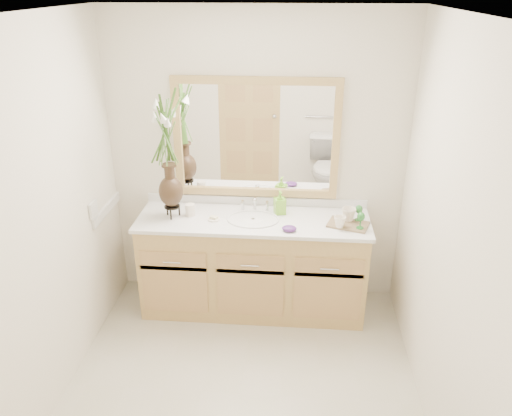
# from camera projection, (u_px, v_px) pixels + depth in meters

# --- Properties ---
(floor) EXTENTS (2.60, 2.60, 0.00)m
(floor) POSITION_uv_depth(u_px,v_px,m) (241.00, 394.00, 3.37)
(floor) COLOR beige
(floor) RESTS_ON ground
(ceiling) EXTENTS (2.40, 2.60, 0.02)m
(ceiling) POSITION_uv_depth(u_px,v_px,m) (234.00, 14.00, 2.37)
(ceiling) COLOR white
(ceiling) RESTS_ON wall_back
(wall_back) EXTENTS (2.40, 0.02, 2.40)m
(wall_back) POSITION_uv_depth(u_px,v_px,m) (256.00, 162.00, 4.05)
(wall_back) COLOR white
(wall_back) RESTS_ON floor
(wall_front) EXTENTS (2.40, 0.02, 2.40)m
(wall_front) POSITION_uv_depth(u_px,v_px,m) (194.00, 416.00, 1.70)
(wall_front) COLOR white
(wall_front) RESTS_ON floor
(wall_left) EXTENTS (0.02, 2.60, 2.40)m
(wall_left) POSITION_uv_depth(u_px,v_px,m) (37.00, 229.00, 2.96)
(wall_left) COLOR white
(wall_left) RESTS_ON floor
(wall_right) EXTENTS (0.02, 2.60, 2.40)m
(wall_right) POSITION_uv_depth(u_px,v_px,m) (451.00, 245.00, 2.78)
(wall_right) COLOR white
(wall_right) RESTS_ON floor
(vanity) EXTENTS (1.80, 0.55, 0.80)m
(vanity) POSITION_uv_depth(u_px,v_px,m) (253.00, 265.00, 4.13)
(vanity) COLOR tan
(vanity) RESTS_ON floor
(counter) EXTENTS (1.84, 0.57, 0.03)m
(counter) POSITION_uv_depth(u_px,v_px,m) (253.00, 220.00, 3.95)
(counter) COLOR white
(counter) RESTS_ON vanity
(sink) EXTENTS (0.38, 0.34, 0.23)m
(sink) POSITION_uv_depth(u_px,v_px,m) (253.00, 226.00, 3.95)
(sink) COLOR white
(sink) RESTS_ON counter
(mirror) EXTENTS (1.32, 0.04, 0.97)m
(mirror) POSITION_uv_depth(u_px,v_px,m) (256.00, 139.00, 3.95)
(mirror) COLOR white
(mirror) RESTS_ON wall_back
(switch_plate) EXTENTS (0.02, 0.12, 0.12)m
(switch_plate) POSITION_uv_depth(u_px,v_px,m) (93.00, 209.00, 3.75)
(switch_plate) COLOR white
(switch_plate) RESTS_ON wall_left
(flower_vase) EXTENTS (0.22, 0.22, 0.91)m
(flower_vase) POSITION_uv_depth(u_px,v_px,m) (167.00, 142.00, 3.72)
(flower_vase) COLOR black
(flower_vase) RESTS_ON counter
(tumbler) EXTENTS (0.08, 0.08, 0.10)m
(tumbler) POSITION_uv_depth(u_px,v_px,m) (190.00, 210.00, 3.98)
(tumbler) COLOR white
(tumbler) RESTS_ON counter
(soap_dish) EXTENTS (0.09, 0.09, 0.03)m
(soap_dish) POSITION_uv_depth(u_px,v_px,m) (214.00, 219.00, 3.92)
(soap_dish) COLOR white
(soap_dish) RESTS_ON counter
(soap_bottle) EXTENTS (0.10, 0.10, 0.17)m
(soap_bottle) POSITION_uv_depth(u_px,v_px,m) (280.00, 203.00, 4.00)
(soap_bottle) COLOR #80D231
(soap_bottle) RESTS_ON counter
(purple_dish) EXTENTS (0.12, 0.10, 0.04)m
(purple_dish) POSITION_uv_depth(u_px,v_px,m) (289.00, 228.00, 3.74)
(purple_dish) COLOR #532672
(purple_dish) RESTS_ON counter
(tray) EXTENTS (0.35, 0.28, 0.02)m
(tray) POSITION_uv_depth(u_px,v_px,m) (348.00, 224.00, 3.83)
(tray) COLOR brown
(tray) RESTS_ON counter
(mug_left) EXTENTS (0.11, 0.10, 0.09)m
(mug_left) POSITION_uv_depth(u_px,v_px,m) (340.00, 221.00, 3.76)
(mug_left) COLOR white
(mug_left) RESTS_ON tray
(mug_right) EXTENTS (0.12, 0.12, 0.11)m
(mug_right) POSITION_uv_depth(u_px,v_px,m) (349.00, 214.00, 3.86)
(mug_right) COLOR white
(mug_right) RESTS_ON tray
(goblet_front) EXTENTS (0.06, 0.06, 0.13)m
(goblet_front) POSITION_uv_depth(u_px,v_px,m) (361.00, 217.00, 3.72)
(goblet_front) COLOR #28792C
(goblet_front) RESTS_ON tray
(goblet_back) EXTENTS (0.06, 0.06, 0.13)m
(goblet_back) POSITION_uv_depth(u_px,v_px,m) (359.00, 210.00, 3.85)
(goblet_back) COLOR #28792C
(goblet_back) RESTS_ON tray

